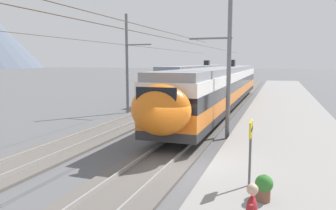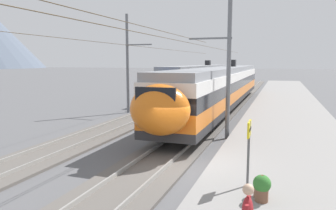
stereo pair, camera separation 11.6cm
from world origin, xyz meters
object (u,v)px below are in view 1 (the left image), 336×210
at_px(catenary_mast_mid, 226,61).
at_px(potted_plant_by_shelter, 263,185).
at_px(train_near_platform, 222,85).
at_px(catenary_mast_far_side, 128,63).
at_px(potted_plant_platform_edge, 264,186).
at_px(platform_sign, 251,139).
at_px(train_far_track, 199,78).

relative_size(catenary_mast_mid, potted_plant_by_shelter, 60.70).
relative_size(train_near_platform, catenary_mast_far_side, 0.82).
relative_size(catenary_mast_mid, potted_plant_platform_edge, 52.02).
relative_size(catenary_mast_mid, platform_sign, 19.18).
bearing_deg(train_far_track, train_near_platform, -157.84).
distance_m(catenary_mast_mid, potted_plant_platform_edge, 9.81).
xyz_separation_m(train_near_platform, catenary_mast_far_side, (-4.19, 7.24, 2.03)).
relative_size(train_near_platform, potted_plant_platform_edge, 42.75).
distance_m(catenary_mast_mid, platform_sign, 8.36).
bearing_deg(catenary_mast_far_side, potted_plant_platform_edge, -142.69).
xyz_separation_m(train_near_platform, potted_plant_platform_edge, (-19.61, -4.51, -1.42)).
distance_m(catenary_mast_mid, catenary_mast_far_side, 11.37).
bearing_deg(platform_sign, potted_plant_platform_edge, -154.88).
relative_size(train_near_platform, platform_sign, 15.76).
bearing_deg(potted_plant_by_shelter, catenary_mast_far_side, 37.75).
xyz_separation_m(catenary_mast_mid, potted_plant_platform_edge, (-8.79, -2.52, -3.55)).
distance_m(train_far_track, potted_plant_platform_edge, 34.15).
bearing_deg(train_near_platform, catenary_mast_far_side, 120.04).
distance_m(train_far_track, catenary_mast_mid, 25.06).
bearing_deg(catenary_mast_mid, potted_plant_by_shelter, -163.71).
xyz_separation_m(train_near_platform, catenary_mast_mid, (-10.82, -1.99, 2.12)).
bearing_deg(catenary_mast_mid, catenary_mast_far_side, 54.32).
height_order(train_near_platform, potted_plant_platform_edge, train_near_platform).
distance_m(platform_sign, potted_plant_by_shelter, 1.50).
relative_size(train_far_track, platform_sign, 13.76).
bearing_deg(platform_sign, catenary_mast_far_side, 38.09).
bearing_deg(train_near_platform, platform_sign, -167.79).
bearing_deg(catenary_mast_mid, train_near_platform, 10.42).
bearing_deg(catenary_mast_far_side, platform_sign, -141.91).
xyz_separation_m(train_near_platform, train_far_track, (13.06, 5.32, -0.00)).
xyz_separation_m(train_near_platform, platform_sign, (-18.55, -4.01, -0.32)).
bearing_deg(train_far_track, potted_plant_platform_edge, -163.26).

